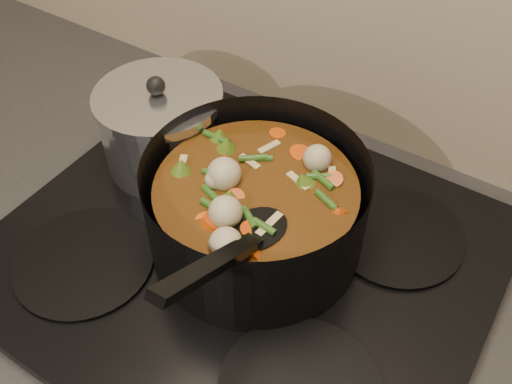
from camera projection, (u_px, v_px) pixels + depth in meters
The scene contains 3 objects.
stovetop at pixel (244, 253), 0.76m from camera, with size 0.62×0.54×0.03m.
stockpot at pixel (256, 210), 0.71m from camera, with size 0.31×0.39×0.20m.
saucepan at pixel (162, 128), 0.83m from camera, with size 0.18×0.18×0.15m.
Camera 1 is at (0.27, 1.55, 1.52)m, focal length 40.00 mm.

